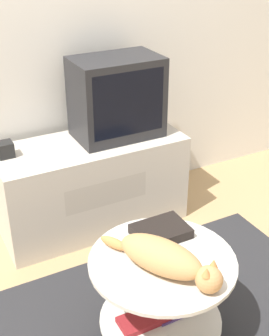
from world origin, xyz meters
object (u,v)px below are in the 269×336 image
tv (117,98)px  dvd_box (161,231)px  cat (166,259)px  speaker (5,149)px

tv → dvd_box: size_ratio=2.11×
tv → cat: bearing=-106.4°
speaker → cat: bearing=-73.0°
speaker → dvd_box: bearing=-63.7°
dvd_box → speaker: bearing=116.3°
speaker → tv: bearing=-2.3°
speaker → cat: (0.35, -1.16, -0.07)m
tv → speaker: tv is taller
tv → cat: tv is taller
cat → dvd_box: bearing=126.1°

